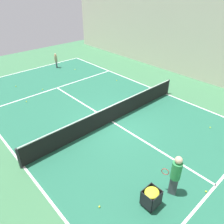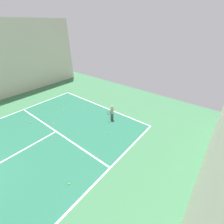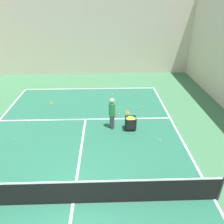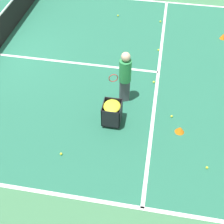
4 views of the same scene
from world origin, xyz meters
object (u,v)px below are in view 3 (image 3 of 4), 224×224
coach_at_net (112,111)px  ball_cart (131,121)px  tennis_net (72,192)px  training_cone_1 (127,111)px  training_cone_0 (51,102)px

coach_at_net → ball_cart: 1.15m
tennis_net → training_cone_1: bearing=69.1°
coach_at_net → training_cone_0: size_ratio=7.87×
ball_cart → training_cone_1: (0.02, 1.98, -0.43)m
training_cone_0 → training_cone_1: training_cone_0 is taller
training_cone_0 → tennis_net: bearing=-73.2°
training_cone_0 → training_cone_1: 5.36m
tennis_net → ball_cart: size_ratio=13.98×
ball_cart → training_cone_1: size_ratio=2.78×
coach_at_net → training_cone_1: coach_at_net is taller
tennis_net → training_cone_0: (-2.53, 8.36, -0.43)m
ball_cart → training_cone_0: ball_cart is taller
training_cone_0 → training_cone_1: bearing=-16.6°
training_cone_0 → training_cone_1: size_ratio=0.84×
coach_at_net → training_cone_1: (1.03, 1.77, -0.93)m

